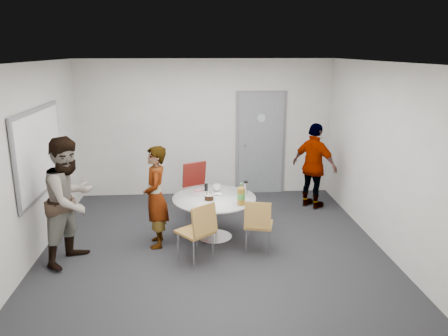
{
  "coord_description": "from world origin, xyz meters",
  "views": [
    {
      "loc": [
        -0.28,
        -6.07,
        2.86
      ],
      "look_at": [
        0.19,
        0.25,
        1.14
      ],
      "focal_mm": 35.0,
      "sensor_mm": 36.0,
      "label": 1
    }
  ],
  "objects": [
    {
      "name": "wall_front",
      "position": [
        0.0,
        -2.5,
        1.35
      ],
      "size": [
        5.0,
        0.0,
        5.0
      ],
      "primitive_type": "plane",
      "rotation": [
        -1.57,
        0.0,
        0.0
      ],
      "color": "silver",
      "rests_on": "floor"
    },
    {
      "name": "door",
      "position": [
        1.1,
        2.48,
        1.03
      ],
      "size": [
        1.02,
        0.17,
        2.12
      ],
      "color": "slate",
      "rests_on": "wall_back"
    },
    {
      "name": "floor",
      "position": [
        0.0,
        0.0,
        0.0
      ],
      "size": [
        5.0,
        5.0,
        0.0
      ],
      "primitive_type": "plane",
      "color": "black",
      "rests_on": "ground"
    },
    {
      "name": "chair_near_left",
      "position": [
        -0.21,
        -0.58,
        0.53
      ],
      "size": [
        0.6,
        0.61,
        0.88
      ],
      "rotation": [
        0.0,
        0.0,
        0.68
      ],
      "color": "olive",
      "rests_on": "floor"
    },
    {
      "name": "wall_right",
      "position": [
        2.5,
        0.0,
        1.35
      ],
      "size": [
        0.0,
        5.0,
        5.0
      ],
      "primitive_type": "plane",
      "rotation": [
        1.57,
        0.0,
        -1.57
      ],
      "color": "silver",
      "rests_on": "floor"
    },
    {
      "name": "person_left",
      "position": [
        -1.95,
        -0.33,
        0.88
      ],
      "size": [
        0.97,
        1.06,
        1.77
      ],
      "primitive_type": "imported",
      "rotation": [
        0.0,
        0.0,
        1.13
      ],
      "color": "white",
      "rests_on": "floor"
    },
    {
      "name": "person_right",
      "position": [
        1.95,
        1.52,
        0.79
      ],
      "size": [
        0.9,
        0.96,
        1.59
      ],
      "primitive_type": "imported",
      "rotation": [
        0.0,
        0.0,
        2.27
      ],
      "color": "black",
      "rests_on": "floor"
    },
    {
      "name": "person_main",
      "position": [
        -0.83,
        0.08,
        0.76
      ],
      "size": [
        0.41,
        0.58,
        1.53
      ],
      "primitive_type": "imported",
      "rotation": [
        0.0,
        0.0,
        -1.49
      ],
      "color": "#A5C6EA",
      "rests_on": "floor"
    },
    {
      "name": "wall_left",
      "position": [
        -2.5,
        0.0,
        1.35
      ],
      "size": [
        0.0,
        5.0,
        5.0
      ],
      "primitive_type": "plane",
      "rotation": [
        1.57,
        0.0,
        1.57
      ],
      "color": "silver",
      "rests_on": "floor"
    },
    {
      "name": "chair_far",
      "position": [
        -0.2,
        1.23,
        0.59
      ],
      "size": [
        0.62,
        0.65,
        0.96
      ],
      "rotation": [
        0.0,
        0.0,
        3.61
      ],
      "color": "maroon",
      "rests_on": "floor"
    },
    {
      "name": "whiteboard",
      "position": [
        -2.46,
        0.2,
        1.45
      ],
      "size": [
        0.04,
        1.9,
        1.25
      ],
      "color": "slate",
      "rests_on": "wall_left"
    },
    {
      "name": "table",
      "position": [
        0.07,
        0.25,
        0.59
      ],
      "size": [
        1.28,
        1.28,
        1.01
      ],
      "color": "silver",
      "rests_on": "floor"
    },
    {
      "name": "chair_near_right",
      "position": [
        0.64,
        -0.33,
        0.49
      ],
      "size": [
        0.47,
        0.5,
        0.82
      ],
      "rotation": [
        0.0,
        0.0,
        -0.25
      ],
      "color": "olive",
      "rests_on": "floor"
    },
    {
      "name": "wall_back",
      "position": [
        0.0,
        2.5,
        1.35
      ],
      "size": [
        5.0,
        0.0,
        5.0
      ],
      "primitive_type": "plane",
      "rotation": [
        1.57,
        0.0,
        0.0
      ],
      "color": "silver",
      "rests_on": "floor"
    },
    {
      "name": "ceiling",
      "position": [
        0.0,
        0.0,
        2.7
      ],
      "size": [
        5.0,
        5.0,
        0.0
      ],
      "primitive_type": "plane",
      "rotation": [
        3.14,
        0.0,
        0.0
      ],
      "color": "silver",
      "rests_on": "wall_back"
    }
  ]
}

